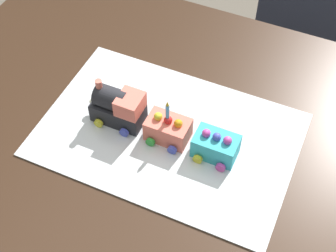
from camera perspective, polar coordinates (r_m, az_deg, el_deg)
The scene contains 7 objects.
dining_table at distance 1.25m, azimuth 1.47°, elevation -4.86°, with size 1.40×1.00×0.74m.
chair at distance 1.90m, azimuth 16.50°, elevation 10.07°, with size 0.42×0.42×0.86m.
cake_board at distance 1.17m, azimuth 0.00°, elevation -0.98°, with size 0.60×0.40×0.00m, color silver.
cake_locomotive at distance 1.16m, azimuth -5.86°, elevation 2.13°, with size 0.14×0.08×0.12m.
cake_car_tanker_coral at distance 1.14m, azimuth -0.05°, elevation -0.45°, with size 0.10×0.08×0.07m.
cake_car_flatbed_turquoise at distance 1.11m, azimuth 5.50°, elevation -2.39°, with size 0.10×0.08×0.07m.
birthday_candle at distance 1.09m, azimuth -0.13°, elevation 1.78°, with size 0.01×0.01×0.05m.
Camera 1 is at (0.25, -0.65, 1.67)m, focal length 52.62 mm.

